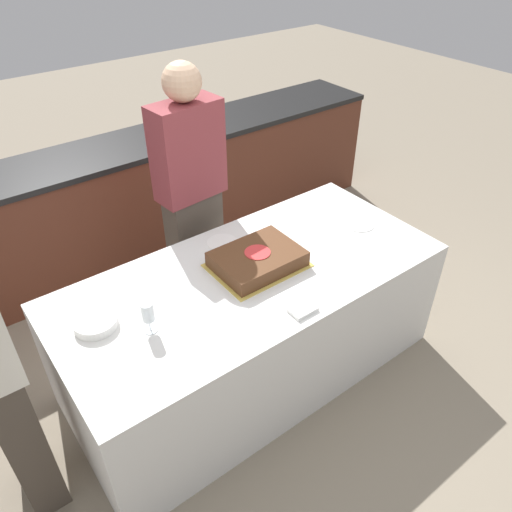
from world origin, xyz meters
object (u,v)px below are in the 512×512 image
object	(u,v)px
cake	(257,259)
plate_stack	(96,322)
person_cutting_cake	(192,196)
wine_glass	(148,313)

from	to	relation	value
cake	plate_stack	bearing A→B (deg)	174.50
person_cutting_cake	cake	bearing A→B (deg)	84.43
cake	wine_glass	bearing A→B (deg)	-172.31
cake	plate_stack	world-z (taller)	cake
person_cutting_cake	plate_stack	bearing A→B (deg)	27.98
plate_stack	person_cutting_cake	distance (m)	1.07
plate_stack	person_cutting_cake	xyz separation A→B (m)	(0.89, 0.59, 0.11)
plate_stack	wine_glass	size ratio (longest dim) A/B	1.26
plate_stack	wine_glass	bearing A→B (deg)	-43.13
cake	plate_stack	xyz separation A→B (m)	(-0.89, 0.09, -0.02)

